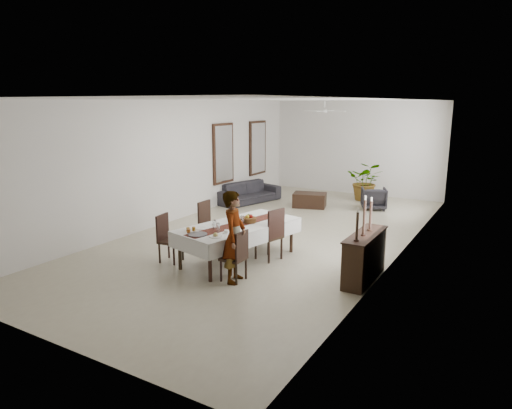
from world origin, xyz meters
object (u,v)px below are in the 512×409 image
Objects in this scene: sofa at (249,192)px; woman at (234,237)px; dining_table_top at (238,226)px; red_pitcher at (235,216)px; sideboard_body at (364,258)px.

woman is at bearing -134.82° from sofa.
woman is (0.53, -0.97, 0.10)m from dining_table_top.
red_pitcher is 0.12× the size of woman.
sideboard_body is at bearing -115.32° from sofa.
sofa is (-3.26, 5.82, -0.51)m from woman.
sofa is (-2.73, 4.85, -0.41)m from dining_table_top.
sofa is (-5.24, 4.59, -0.10)m from sideboard_body.
sofa is at bearing 118.44° from red_pitcher.
woman is at bearing -47.95° from dining_table_top.
dining_table_top reaches higher than sofa.
woman is (0.74, -1.17, -0.04)m from red_pitcher.
dining_table_top is at bearing 12.48° from woman.
sideboard_body is at bearing 19.08° from dining_table_top.
sideboard_body is 6.96m from sofa.
dining_table_top is 1.71× the size of sideboard_body.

